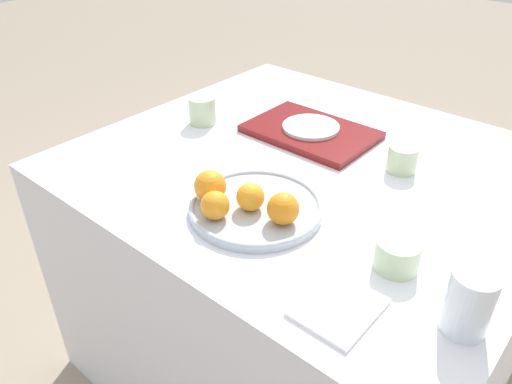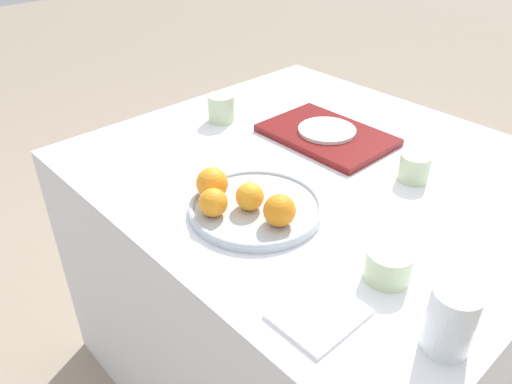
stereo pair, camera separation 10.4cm
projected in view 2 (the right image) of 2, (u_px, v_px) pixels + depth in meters
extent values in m
plane|color=gray|center=(306.00, 361.00, 1.67)|extent=(12.00, 12.00, 0.00)
cube|color=white|center=(313.00, 277.00, 1.47)|extent=(1.15, 1.03, 0.76)
cylinder|color=#B2BCC6|center=(256.00, 208.00, 1.09)|extent=(0.29, 0.29, 0.02)
torus|color=#B2BCC6|center=(256.00, 205.00, 1.08)|extent=(0.29, 0.29, 0.01)
sphere|color=orange|center=(250.00, 196.00, 1.06)|extent=(0.06, 0.06, 0.06)
sphere|color=orange|center=(279.00, 210.00, 1.01)|extent=(0.07, 0.07, 0.07)
sphere|color=orange|center=(214.00, 203.00, 1.03)|extent=(0.06, 0.06, 0.06)
sphere|color=orange|center=(212.00, 183.00, 1.09)|extent=(0.07, 0.07, 0.07)
cylinder|color=silver|center=(451.00, 320.00, 0.75)|extent=(0.07, 0.07, 0.12)
cube|color=maroon|center=(327.00, 135.00, 1.38)|extent=(0.34, 0.23, 0.02)
cylinder|color=white|center=(327.00, 130.00, 1.37)|extent=(0.16, 0.16, 0.01)
cylinder|color=#B7CC9E|center=(414.00, 167.00, 1.18)|extent=(0.07, 0.07, 0.07)
cylinder|color=#B7CC9E|center=(221.00, 108.00, 1.46)|extent=(0.08, 0.08, 0.08)
cylinder|color=#B7CC9E|center=(388.00, 265.00, 0.90)|extent=(0.08, 0.08, 0.06)
cube|color=white|center=(319.00, 314.00, 0.83)|extent=(0.12, 0.14, 0.01)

